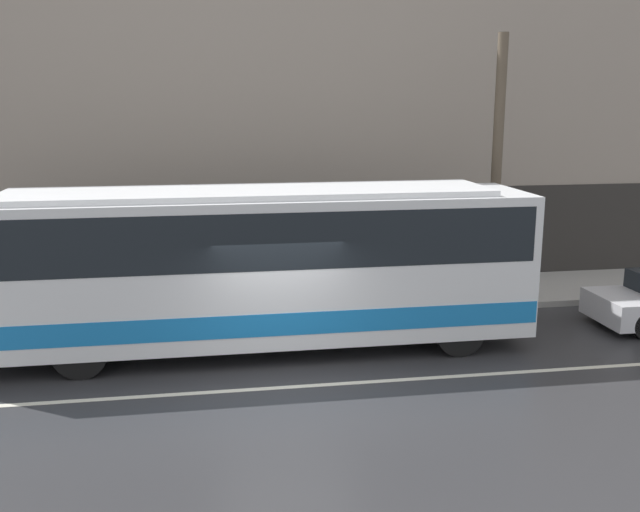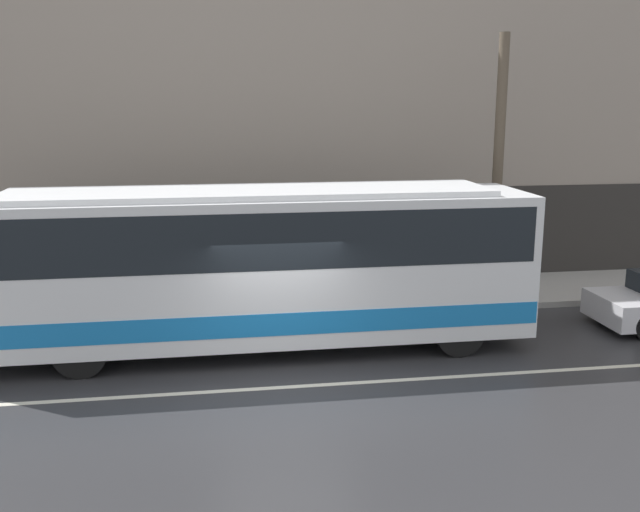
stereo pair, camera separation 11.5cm
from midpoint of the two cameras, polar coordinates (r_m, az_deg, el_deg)
The scene contains 7 objects.
ground_plane at distance 13.26m, azimuth -3.03°, elevation -10.46°, with size 60.00×60.00×0.00m, color #2D2D30.
sidewalk at distance 18.41m, azimuth -4.95°, elevation -3.61°, with size 60.00×3.00×0.16m.
building_facade at distance 19.33m, azimuth -5.64°, elevation 12.71°, with size 60.00×0.35×10.92m.
lane_stripe at distance 13.26m, azimuth -3.03°, elevation -10.44°, with size 54.00×0.14×0.01m.
transit_bus at distance 14.73m, azimuth -5.66°, elevation -0.37°, with size 11.48×2.52×3.38m.
utility_pole_near at distance 18.28m, azimuth 13.76°, elevation 6.69°, with size 0.26×0.26×6.56m.
pedestrian_waiting at distance 17.72m, azimuth -14.17°, elevation -1.90°, with size 0.36×0.36×1.57m.
Camera 1 is at (-1.37, -12.14, 5.16)m, focal length 40.00 mm.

